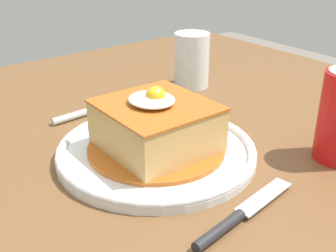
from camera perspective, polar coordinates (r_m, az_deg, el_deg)
The scene contains 6 objects.
dining_table at distance 0.69m, azimuth 12.00°, elevation -11.25°, with size 1.24×0.87×0.77m.
main_plate at distance 0.58m, azimuth -1.56°, elevation -3.26°, with size 0.27×0.27×0.02m.
sandwich_meal at distance 0.57m, azimuth -1.62°, elevation -0.19°, with size 0.19×0.19×0.09m.
fork at distance 0.72m, azimuth -11.16°, elevation 1.78°, with size 0.03×0.14×0.01m.
knife at distance 0.46m, azimuth 8.76°, elevation -12.34°, with size 0.04×0.17×0.01m.
drinking_glass at distance 0.84m, azimuth 3.19°, elevation 8.35°, with size 0.07×0.07×0.10m.
Camera 1 is at (0.34, -0.44, 1.06)m, focal length 45.39 mm.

